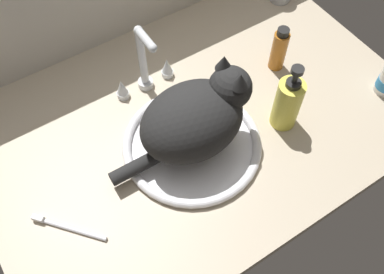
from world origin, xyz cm
name	(u,v)px	position (x,y,z in cm)	size (l,w,h in cm)	color
countertop	(198,122)	(0.00, 0.00, 1.50)	(107.78, 73.12, 3.00)	#B7A88E
sink_basin	(192,144)	(-5.75, -5.95, 3.93)	(33.20, 33.20, 2.16)	white
faucet	(144,67)	(-5.75, 15.85, 10.78)	(16.55, 9.57, 20.37)	silver
cat	(198,117)	(-4.23, -5.98, 13.86)	(35.65, 18.70, 20.52)	black
amber_bottle	(279,49)	(27.34, 3.40, 9.19)	(4.09, 4.09, 13.10)	#B2661E
soap_pump_bottle	(287,103)	(17.11, -11.92, 10.31)	(6.35, 6.35, 19.25)	#E5DB4C
toothbrush	(67,227)	(-39.22, -8.96, 3.62)	(11.89, 13.59, 1.70)	silver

